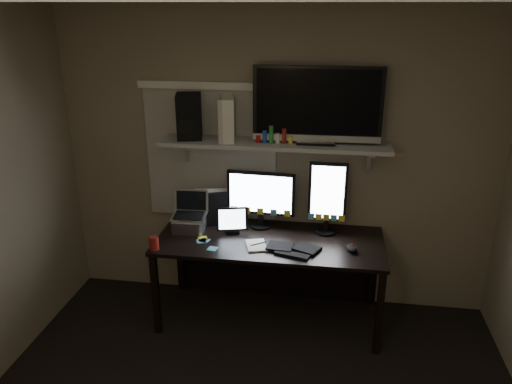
% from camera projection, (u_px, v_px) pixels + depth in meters
% --- Properties ---
extents(ceiling, '(3.60, 3.60, 0.00)m').
position_uv_depth(ceiling, '(231.00, 2.00, 2.03)').
color(ceiling, silver).
rests_on(ceiling, back_wall).
extents(back_wall, '(3.60, 0.00, 3.60)m').
position_uv_depth(back_wall, '(276.00, 163.00, 4.14)').
color(back_wall, '#756954').
rests_on(back_wall, floor).
extents(window_blinds, '(1.10, 0.02, 1.10)m').
position_uv_depth(window_blinds, '(211.00, 155.00, 4.18)').
color(window_blinds, beige).
rests_on(window_blinds, back_wall).
extents(desk, '(1.80, 0.75, 0.73)m').
position_uv_depth(desk, '(271.00, 252.00, 4.15)').
color(desk, black).
rests_on(desk, floor).
extents(wall_shelf, '(1.80, 0.35, 0.03)m').
position_uv_depth(wall_shelf, '(274.00, 144.00, 3.90)').
color(wall_shelf, '#A6A7A2').
rests_on(wall_shelf, back_wall).
extents(monitor_landscape, '(0.57, 0.09, 0.50)m').
position_uv_depth(monitor_landscape, '(261.00, 199.00, 4.11)').
color(monitor_landscape, black).
rests_on(monitor_landscape, desk).
extents(monitor_portrait, '(0.31, 0.06, 0.61)m').
position_uv_depth(monitor_portrait, '(327.00, 198.00, 3.99)').
color(monitor_portrait, black).
rests_on(monitor_portrait, desk).
extents(keyboard, '(0.43, 0.26, 0.02)m').
position_uv_depth(keyboard, '(293.00, 248.00, 3.81)').
color(keyboard, black).
rests_on(keyboard, desk).
extents(mouse, '(0.10, 0.13, 0.04)m').
position_uv_depth(mouse, '(352.00, 248.00, 3.78)').
color(mouse, black).
rests_on(mouse, desk).
extents(notepad, '(0.20, 0.24, 0.01)m').
position_uv_depth(notepad, '(256.00, 245.00, 3.86)').
color(notepad, silver).
rests_on(notepad, desk).
extents(tablet, '(0.27, 0.17, 0.22)m').
position_uv_depth(tablet, '(233.00, 220.00, 4.05)').
color(tablet, black).
rests_on(tablet, desk).
extents(file_sorter, '(0.27, 0.18, 0.31)m').
position_uv_depth(file_sorter, '(212.00, 206.00, 4.21)').
color(file_sorter, black).
rests_on(file_sorter, desk).
extents(laptop, '(0.29, 0.24, 0.32)m').
position_uv_depth(laptop, '(189.00, 213.00, 4.07)').
color(laptop, silver).
rests_on(laptop, desk).
extents(cup, '(0.08, 0.08, 0.10)m').
position_uv_depth(cup, '(154.00, 243.00, 3.80)').
color(cup, maroon).
rests_on(cup, desk).
extents(sticky_notes, '(0.31, 0.24, 0.00)m').
position_uv_depth(sticky_notes, '(198.00, 243.00, 3.92)').
color(sticky_notes, gold).
rests_on(sticky_notes, desk).
extents(tv, '(0.98, 0.20, 0.58)m').
position_uv_depth(tv, '(317.00, 105.00, 3.75)').
color(tv, black).
rests_on(tv, wall_shelf).
extents(game_console, '(0.15, 0.30, 0.34)m').
position_uv_depth(game_console, '(228.00, 118.00, 3.89)').
color(game_console, silver).
rests_on(game_console, wall_shelf).
extents(speaker, '(0.24, 0.27, 0.35)m').
position_uv_depth(speaker, '(189.00, 116.00, 3.94)').
color(speaker, black).
rests_on(speaker, wall_shelf).
extents(bottles, '(0.21, 0.10, 0.13)m').
position_uv_depth(bottles, '(274.00, 135.00, 3.82)').
color(bottles, '#A50F0C').
rests_on(bottles, wall_shelf).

